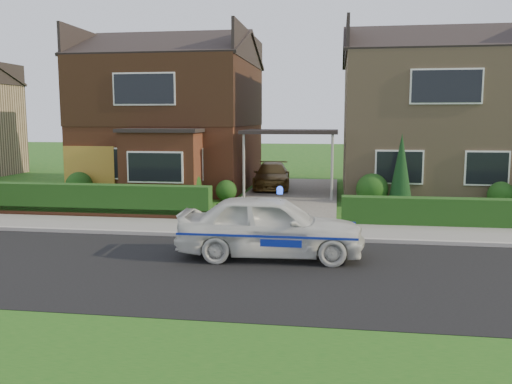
# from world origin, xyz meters

# --- Properties ---
(ground) EXTENTS (120.00, 120.00, 0.00)m
(ground) POSITION_xyz_m (0.00, 0.00, 0.00)
(ground) COLOR #164D14
(ground) RESTS_ON ground
(road) EXTENTS (60.00, 6.00, 0.02)m
(road) POSITION_xyz_m (0.00, 0.00, 0.00)
(road) COLOR black
(road) RESTS_ON ground
(kerb) EXTENTS (60.00, 0.16, 0.12)m
(kerb) POSITION_xyz_m (0.00, 3.05, 0.06)
(kerb) COLOR #9E9993
(kerb) RESTS_ON ground
(sidewalk) EXTENTS (60.00, 2.00, 0.10)m
(sidewalk) POSITION_xyz_m (0.00, 4.10, 0.05)
(sidewalk) COLOR slate
(sidewalk) RESTS_ON ground
(grass_verge) EXTENTS (60.00, 4.00, 0.01)m
(grass_verge) POSITION_xyz_m (0.00, -5.00, 0.00)
(grass_verge) COLOR #164D14
(grass_verge) RESTS_ON ground
(driveway) EXTENTS (3.80, 12.00, 0.12)m
(driveway) POSITION_xyz_m (0.00, 11.00, 0.06)
(driveway) COLOR #666059
(driveway) RESTS_ON ground
(house_left) EXTENTS (7.50, 9.53, 7.25)m
(house_left) POSITION_xyz_m (-5.78, 13.90, 3.81)
(house_left) COLOR brown
(house_left) RESTS_ON ground
(house_right) EXTENTS (7.50, 8.06, 7.25)m
(house_right) POSITION_xyz_m (5.80, 13.99, 3.66)
(house_right) COLOR #93795A
(house_right) RESTS_ON ground
(carport_link) EXTENTS (3.80, 3.00, 2.77)m
(carport_link) POSITION_xyz_m (0.00, 10.95, 2.66)
(carport_link) COLOR black
(carport_link) RESTS_ON ground
(garage_door) EXTENTS (2.20, 0.10, 2.10)m
(garage_door) POSITION_xyz_m (-8.25, 9.96, 1.05)
(garage_door) COLOR olive
(garage_door) RESTS_ON ground
(dwarf_wall) EXTENTS (7.70, 0.25, 0.36)m
(dwarf_wall) POSITION_xyz_m (-5.80, 5.30, 0.18)
(dwarf_wall) COLOR brown
(dwarf_wall) RESTS_ON ground
(hedge_left) EXTENTS (7.50, 0.55, 0.90)m
(hedge_left) POSITION_xyz_m (-5.80, 5.45, 0.00)
(hedge_left) COLOR #143611
(hedge_left) RESTS_ON ground
(hedge_right) EXTENTS (7.50, 0.55, 0.80)m
(hedge_right) POSITION_xyz_m (5.80, 5.35, 0.00)
(hedge_right) COLOR #143611
(hedge_right) RESTS_ON ground
(shrub_left_far) EXTENTS (1.08, 1.08, 1.08)m
(shrub_left_far) POSITION_xyz_m (-8.50, 9.50, 0.54)
(shrub_left_far) COLOR #143611
(shrub_left_far) RESTS_ON ground
(shrub_left_mid) EXTENTS (1.32, 1.32, 1.32)m
(shrub_left_mid) POSITION_xyz_m (-4.00, 9.30, 0.66)
(shrub_left_mid) COLOR #143611
(shrub_left_mid) RESTS_ON ground
(shrub_left_near) EXTENTS (0.84, 0.84, 0.84)m
(shrub_left_near) POSITION_xyz_m (-2.40, 9.60, 0.42)
(shrub_left_near) COLOR #143611
(shrub_left_near) RESTS_ON ground
(shrub_right_near) EXTENTS (1.20, 1.20, 1.20)m
(shrub_right_near) POSITION_xyz_m (3.20, 9.40, 0.60)
(shrub_right_near) COLOR #143611
(shrub_right_near) RESTS_ON ground
(shrub_right_mid) EXTENTS (0.96, 0.96, 0.96)m
(shrub_right_mid) POSITION_xyz_m (7.80, 9.50, 0.48)
(shrub_right_mid) COLOR #143611
(shrub_right_mid) RESTS_ON ground
(conifer_a) EXTENTS (0.90, 0.90, 2.60)m
(conifer_a) POSITION_xyz_m (4.20, 9.20, 1.30)
(conifer_a) COLOR black
(conifer_a) RESTS_ON ground
(police_car) EXTENTS (3.96, 4.40, 1.63)m
(police_car) POSITION_xyz_m (0.40, 1.20, 0.73)
(police_car) COLOR silver
(police_car) RESTS_ON ground
(driveway_car) EXTENTS (1.88, 3.98, 1.12)m
(driveway_car) POSITION_xyz_m (-1.00, 12.95, 0.68)
(driveway_car) COLOR brown
(driveway_car) RESTS_ON driveway
(potted_plant_a) EXTENTS (0.47, 0.40, 0.75)m
(potted_plant_a) POSITION_xyz_m (-8.14, 6.00, 0.37)
(potted_plant_a) COLOR gray
(potted_plant_a) RESTS_ON ground
(potted_plant_b) EXTENTS (0.50, 0.49, 0.71)m
(potted_plant_b) POSITION_xyz_m (-4.57, 7.56, 0.36)
(potted_plant_b) COLOR gray
(potted_plant_b) RESTS_ON ground
(potted_plant_c) EXTENTS (0.45, 0.45, 0.68)m
(potted_plant_c) POSITION_xyz_m (-6.41, 8.01, 0.34)
(potted_plant_c) COLOR gray
(potted_plant_c) RESTS_ON ground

